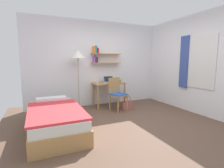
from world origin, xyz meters
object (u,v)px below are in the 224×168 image
Objects in this scene: bed at (55,119)px; desk at (109,87)px; book_stack at (117,80)px; desk_chair at (117,93)px; standing_lamp at (78,57)px; water_bottle at (98,80)px; laptop at (109,81)px; handbag at (128,105)px.

bed is 1.98× the size of desk.
desk is 3.82× the size of book_stack.
standing_lamp reaches higher than desk_chair.
water_bottle is 0.66m from book_stack.
desk_chair is 2.74× the size of laptop.
desk_chair is (1.77, 0.87, 0.25)m from bed.
desk_chair reaches higher than handbag.
desk is at bearing -115.33° from laptop.
standing_lamp is 1.43m from book_stack.
desk is 0.51m from desk_chair.
book_stack is (0.27, 0.53, 0.28)m from desk_chair.
desk_chair reaches higher than bed.
handbag is (0.28, -0.71, -0.63)m from laptop.
standing_lamp reaches higher than book_stack.
handbag is (0.01, -0.67, -0.63)m from book_stack.
book_stack reaches higher than desk.
laptop is at bearing 64.67° from desk.
water_bottle reaches higher than laptop.
desk is 0.57× the size of standing_lamp.
standing_lamp reaches higher than handbag.
water_bottle is (-0.39, 0.55, 0.33)m from desk_chair.
water_bottle is 0.54× the size of handbag.
water_bottle reaches higher than desk_chair.
desk is 0.43m from water_bottle.
standing_lamp reaches higher than water_bottle.
book_stack is 0.62× the size of handbag.
handbag is at bearing -63.47° from desk.
bed is at bearing -141.65° from desk.
book_stack is at bearing -1.19° from water_bottle.
laptop reaches higher than desk.
water_bottle is 1.17m from handbag.
laptop is (1.76, 1.45, 0.53)m from bed.
standing_lamp is (0.80, 1.37, 1.24)m from bed.
handbag is (0.27, -0.13, -0.36)m from desk_chair.
bed is 7.56× the size of book_stack.
handbag is (1.24, -0.64, -1.34)m from standing_lamp.
water_bottle is at bearing 4.12° from standing_lamp.
standing_lamp is (-0.93, 0.01, 0.90)m from desk.
desk_chair is 0.75m from water_bottle.
standing_lamp reaches higher than laptop.
standing_lamp is at bearing 59.91° from bed.
desk_chair is 0.54× the size of standing_lamp.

